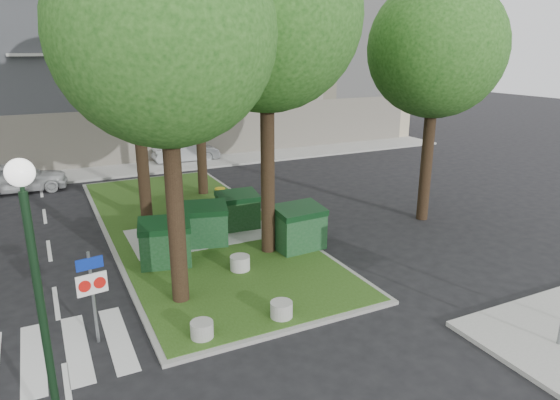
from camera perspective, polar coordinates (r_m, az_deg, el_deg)
ground at (r=12.24m, az=-0.90°, el=-15.22°), size 120.00×120.00×0.00m
median_island at (r=19.17m, az=-9.89°, el=-2.99°), size 6.00×16.00×0.12m
median_kerb at (r=19.17m, az=-9.88°, el=-3.02°), size 6.30×16.30×0.10m
building_sidewalk at (r=28.94m, az=-16.89°, el=3.33°), size 42.00×3.00×0.12m
zebra_crossing at (r=12.68m, az=-20.11°, el=-15.08°), size 5.00×3.00×0.01m
apartment_building at (r=35.67m, az=-20.26°, el=18.36°), size 41.00×12.00×16.00m
tree_median_near_left at (r=12.32m, az=-12.92°, el=20.28°), size 5.20×5.20×10.53m
tree_median_mid at (r=18.76m, az=-16.32°, el=17.73°), size 4.80×4.80×9.99m
tree_median_far at (r=22.52m, az=-9.56°, el=21.33°), size 5.80×5.80×11.93m
tree_street_right at (r=19.77m, az=17.65°, el=17.56°), size 5.00×5.00×10.06m
dumpster_a at (r=15.70m, az=-12.98°, el=-4.80°), size 1.76×1.41×1.44m
dumpster_b at (r=17.07m, az=-8.65°, el=-2.78°), size 1.76×1.43×1.44m
dumpster_c at (r=18.44m, az=-4.85°, el=-1.21°), size 1.55×1.13×1.39m
dumpster_d at (r=16.50m, az=2.18°, el=-3.18°), size 1.68×1.23×1.50m
bollard_left at (r=12.00m, az=-8.91°, el=-14.41°), size 0.53×0.53×0.38m
bollard_right at (r=12.65m, az=0.16°, el=-12.39°), size 0.56×0.56×0.40m
bollard_mid at (r=15.16m, az=-4.60°, el=-7.18°), size 0.60×0.60×0.43m
litter_bin at (r=21.25m, az=-6.84°, el=0.38°), size 0.43×0.43×0.76m
street_lamp at (r=8.37m, az=-26.03°, el=-8.38°), size 0.40×0.40×5.06m
traffic_sign_pole at (r=12.05m, az=-20.71°, el=-9.11°), size 0.67×0.13×2.25m
car_white at (r=26.45m, az=-27.65°, el=2.31°), size 4.24×1.88×1.42m
car_silver at (r=30.28m, az=-10.70°, el=5.47°), size 3.88×1.37×1.28m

